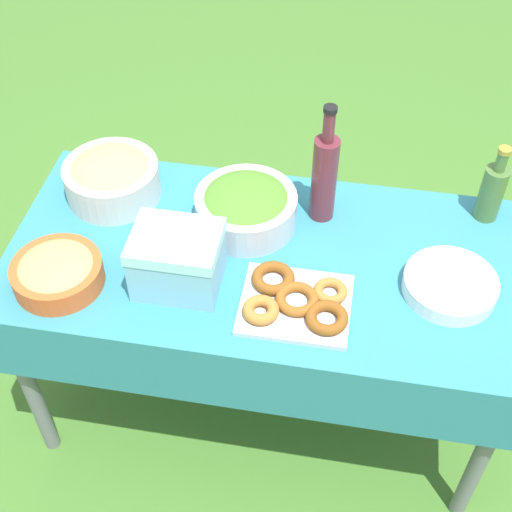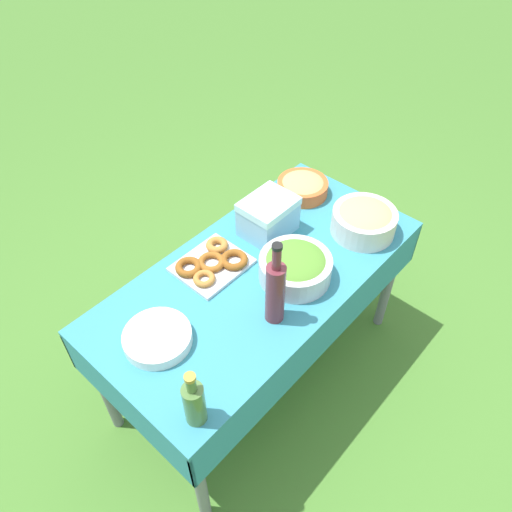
{
  "view_description": "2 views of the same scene",
  "coord_description": "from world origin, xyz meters",
  "px_view_note": "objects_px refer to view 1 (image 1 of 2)",
  "views": [
    {
      "loc": [
        -0.22,
        1.4,
        2.24
      ],
      "look_at": [
        0.01,
        0.07,
        0.82
      ],
      "focal_mm": 50.0,
      "sensor_mm": 36.0,
      "label": 1
    },
    {
      "loc": [
        -1.08,
        -0.95,
        2.3
      ],
      "look_at": [
        0.01,
        0.02,
        0.83
      ],
      "focal_mm": 35.0,
      "sensor_mm": 36.0,
      "label": 2
    }
  ],
  "objects_px": {
    "plate_stack": "(450,285)",
    "olive_oil_bottle": "(492,191)",
    "wine_bottle": "(324,175)",
    "salad_bowl": "(246,206)",
    "donut_platter": "(295,301)",
    "pasta_bowl": "(112,177)",
    "bread_bowl": "(57,272)",
    "cooler_box": "(177,260)"
  },
  "relations": [
    {
      "from": "plate_stack",
      "to": "olive_oil_bottle",
      "type": "height_order",
      "value": "olive_oil_bottle"
    },
    {
      "from": "plate_stack",
      "to": "wine_bottle",
      "type": "relative_size",
      "value": 0.66
    },
    {
      "from": "salad_bowl",
      "to": "plate_stack",
      "type": "xyz_separation_m",
      "value": [
        -0.6,
        0.17,
        -0.04
      ]
    },
    {
      "from": "donut_platter",
      "to": "olive_oil_bottle",
      "type": "relative_size",
      "value": 1.19
    },
    {
      "from": "pasta_bowl",
      "to": "bread_bowl",
      "type": "height_order",
      "value": "pasta_bowl"
    },
    {
      "from": "salad_bowl",
      "to": "wine_bottle",
      "type": "relative_size",
      "value": 0.78
    },
    {
      "from": "pasta_bowl",
      "to": "cooler_box",
      "type": "height_order",
      "value": "cooler_box"
    },
    {
      "from": "donut_platter",
      "to": "wine_bottle",
      "type": "relative_size",
      "value": 0.78
    },
    {
      "from": "pasta_bowl",
      "to": "bread_bowl",
      "type": "xyz_separation_m",
      "value": [
        0.04,
        0.38,
        -0.03
      ]
    },
    {
      "from": "olive_oil_bottle",
      "to": "cooler_box",
      "type": "distance_m",
      "value": 0.95
    },
    {
      "from": "salad_bowl",
      "to": "olive_oil_bottle",
      "type": "distance_m",
      "value": 0.73
    },
    {
      "from": "plate_stack",
      "to": "pasta_bowl",
      "type": "bearing_deg",
      "value": -12.47
    },
    {
      "from": "pasta_bowl",
      "to": "wine_bottle",
      "type": "height_order",
      "value": "wine_bottle"
    },
    {
      "from": "bread_bowl",
      "to": "cooler_box",
      "type": "relative_size",
      "value": 1.06
    },
    {
      "from": "donut_platter",
      "to": "plate_stack",
      "type": "bearing_deg",
      "value": -162.79
    },
    {
      "from": "salad_bowl",
      "to": "olive_oil_bottle",
      "type": "height_order",
      "value": "olive_oil_bottle"
    },
    {
      "from": "bread_bowl",
      "to": "salad_bowl",
      "type": "bearing_deg",
      "value": -145.04
    },
    {
      "from": "pasta_bowl",
      "to": "cooler_box",
      "type": "distance_m",
      "value": 0.43
    },
    {
      "from": "wine_bottle",
      "to": "bread_bowl",
      "type": "bearing_deg",
      "value": 30.29
    },
    {
      "from": "plate_stack",
      "to": "olive_oil_bottle",
      "type": "xyz_separation_m",
      "value": [
        -0.11,
        -0.33,
        0.08
      ]
    },
    {
      "from": "wine_bottle",
      "to": "bread_bowl",
      "type": "distance_m",
      "value": 0.8
    },
    {
      "from": "donut_platter",
      "to": "wine_bottle",
      "type": "bearing_deg",
      "value": -94.43
    },
    {
      "from": "salad_bowl",
      "to": "pasta_bowl",
      "type": "xyz_separation_m",
      "value": [
        0.43,
        -0.05,
        0.01
      ]
    },
    {
      "from": "donut_platter",
      "to": "bread_bowl",
      "type": "relative_size",
      "value": 1.21
    },
    {
      "from": "olive_oil_bottle",
      "to": "wine_bottle",
      "type": "distance_m",
      "value": 0.5
    },
    {
      "from": "cooler_box",
      "to": "plate_stack",
      "type": "bearing_deg",
      "value": -172.64
    },
    {
      "from": "pasta_bowl",
      "to": "plate_stack",
      "type": "xyz_separation_m",
      "value": [
        -1.03,
        0.23,
        -0.05
      ]
    },
    {
      "from": "salad_bowl",
      "to": "plate_stack",
      "type": "relative_size",
      "value": 1.18
    },
    {
      "from": "plate_stack",
      "to": "olive_oil_bottle",
      "type": "relative_size",
      "value": 1.01
    },
    {
      "from": "salad_bowl",
      "to": "olive_oil_bottle",
      "type": "relative_size",
      "value": 1.18
    },
    {
      "from": "salad_bowl",
      "to": "pasta_bowl",
      "type": "height_order",
      "value": "pasta_bowl"
    },
    {
      "from": "pasta_bowl",
      "to": "cooler_box",
      "type": "relative_size",
      "value": 1.23
    },
    {
      "from": "pasta_bowl",
      "to": "bread_bowl",
      "type": "distance_m",
      "value": 0.38
    },
    {
      "from": "salad_bowl",
      "to": "wine_bottle",
      "type": "bearing_deg",
      "value": -161.32
    },
    {
      "from": "wine_bottle",
      "to": "cooler_box",
      "type": "distance_m",
      "value": 0.5
    },
    {
      "from": "bread_bowl",
      "to": "olive_oil_bottle",
      "type": "bearing_deg",
      "value": -157.79
    },
    {
      "from": "olive_oil_bottle",
      "to": "cooler_box",
      "type": "xyz_separation_m",
      "value": [
        0.85,
        0.42,
        -0.01
      ]
    },
    {
      "from": "donut_platter",
      "to": "plate_stack",
      "type": "height_order",
      "value": "same"
    },
    {
      "from": "olive_oil_bottle",
      "to": "bread_bowl",
      "type": "relative_size",
      "value": 1.02
    },
    {
      "from": "cooler_box",
      "to": "salad_bowl",
      "type": "bearing_deg",
      "value": -117.25
    },
    {
      "from": "salad_bowl",
      "to": "plate_stack",
      "type": "height_order",
      "value": "salad_bowl"
    },
    {
      "from": "donut_platter",
      "to": "wine_bottle",
      "type": "distance_m",
      "value": 0.4
    }
  ]
}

